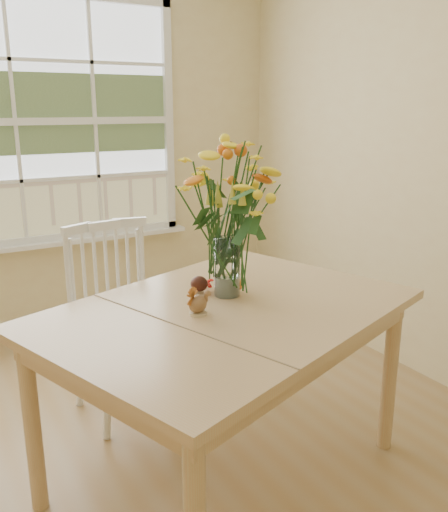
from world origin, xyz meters
TOP-DOWN VIEW (x-y plane):
  - wall_back at (0.00, 2.25)m, footprint 4.00×0.02m
  - window at (0.00, 2.21)m, footprint 2.42×0.12m
  - dining_table at (0.43, 0.12)m, footprint 1.82×1.55m
  - windsor_chair at (0.22, 0.95)m, footprint 0.51×0.49m
  - flower_vase at (0.51, 0.25)m, footprint 0.55×0.55m
  - pumpkin at (0.55, 0.26)m, footprint 0.09×0.09m
  - turkey_figurine at (0.28, 0.10)m, footprint 0.11×0.10m
  - dark_gourd at (0.41, 0.34)m, footprint 0.13×0.12m

SIDE VIEW (x-z plane):
  - windsor_chair at x=0.22m, z-range 0.06..1.09m
  - dining_table at x=0.43m, z-range 0.32..1.15m
  - pumpkin at x=0.55m, z-range 0.83..0.90m
  - dark_gourd at x=0.41m, z-range 0.83..0.90m
  - turkey_figurine at x=0.28m, z-range 0.82..0.93m
  - flower_vase at x=0.51m, z-range 0.89..1.55m
  - wall_back at x=0.00m, z-range 0.00..2.70m
  - window at x=0.00m, z-range 0.66..2.40m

